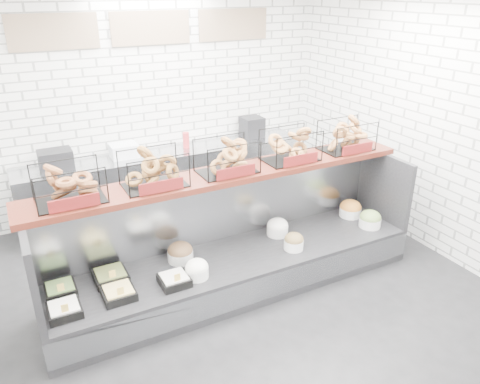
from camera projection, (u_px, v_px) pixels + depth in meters
ground at (251, 301)px, 4.87m from camera, size 5.50×5.50×0.00m
room_shell at (222, 93)px, 4.52m from camera, size 5.02×5.51×3.01m
display_case at (235, 258)px, 5.02m from camera, size 4.00×0.90×1.20m
bagel_shelf at (227, 160)px, 4.72m from camera, size 4.10×0.50×0.40m
prep_counter at (168, 180)px, 6.64m from camera, size 4.00×0.60×1.20m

